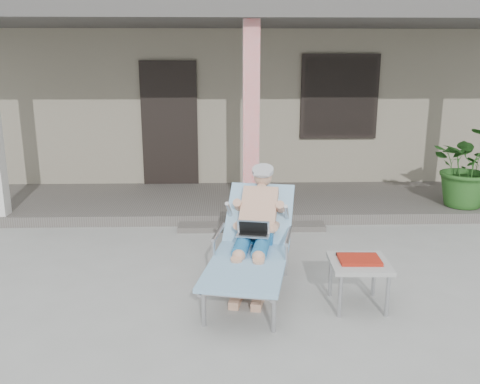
{
  "coord_description": "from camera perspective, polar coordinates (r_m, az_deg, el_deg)",
  "views": [
    {
      "loc": [
        -0.35,
        -4.75,
        2.22
      ],
      "look_at": [
        -0.19,
        0.6,
        0.85
      ],
      "focal_mm": 38.0,
      "sensor_mm": 36.0,
      "label": 1
    }
  ],
  "objects": [
    {
      "name": "ground",
      "position": [
        5.25,
        2.33,
        -10.66
      ],
      "size": [
        60.0,
        60.0,
        0.0
      ],
      "primitive_type": "plane",
      "color": "#9E9E99",
      "rests_on": "ground"
    },
    {
      "name": "house",
      "position": [
        11.26,
        0.12,
        11.55
      ],
      "size": [
        10.4,
        5.4,
        3.3
      ],
      "color": "gray",
      "rests_on": "ground"
    },
    {
      "name": "porch_deck",
      "position": [
        8.04,
        0.88,
        -1.1
      ],
      "size": [
        10.0,
        2.0,
        0.15
      ],
      "primitive_type": "cube",
      "color": "#605B56",
      "rests_on": "ground"
    },
    {
      "name": "porch_overhang",
      "position": [
        7.72,
        0.98,
        18.59
      ],
      "size": [
        10.0,
        2.3,
        2.85
      ],
      "color": "silver",
      "rests_on": "porch_deck"
    },
    {
      "name": "porch_step",
      "position": [
        6.96,
        1.29,
        -3.92
      ],
      "size": [
        2.0,
        0.3,
        0.07
      ],
      "primitive_type": "cube",
      "color": "#605B56",
      "rests_on": "ground"
    },
    {
      "name": "lounger",
      "position": [
        5.04,
        1.59,
        -2.62
      ],
      "size": [
        1.04,
        1.93,
        1.21
      ],
      "rotation": [
        0.0,
        0.0,
        -0.2
      ],
      "color": "#B7B7BC",
      "rests_on": "ground"
    },
    {
      "name": "side_table",
      "position": [
        4.85,
        13.22,
        -8.03
      ],
      "size": [
        0.55,
        0.55,
        0.48
      ],
      "rotation": [
        0.0,
        0.0,
        -0.04
      ],
      "color": "#A1A19C",
      "rests_on": "ground"
    },
    {
      "name": "potted_palm",
      "position": [
        8.12,
        24.37,
        2.65
      ],
      "size": [
        1.29,
        1.19,
        1.2
      ],
      "primitive_type": "imported",
      "rotation": [
        0.0,
        0.0,
        -0.27
      ],
      "color": "#26591E",
      "rests_on": "porch_deck"
    }
  ]
}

